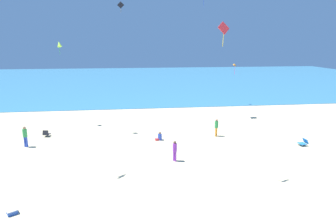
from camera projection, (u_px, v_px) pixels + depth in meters
ground_plane at (164, 143)px, 23.89m from camera, size 120.00×120.00×0.00m
ocean_water at (143, 79)px, 65.42m from camera, size 120.00×60.00×0.05m
beach_chair_mid_beach at (304, 142)px, 23.33m from camera, size 0.74×0.65×0.57m
beach_chair_near_camera at (46, 134)px, 25.51m from camera, size 0.59×0.67×0.61m
cooler_box at (12, 212)px, 14.02m from camera, size 0.61×0.59×0.24m
person_1 at (216, 126)px, 25.52m from camera, size 0.43×0.43×1.56m
person_2 at (175, 149)px, 20.13m from camera, size 0.41×0.41×1.47m
person_3 at (25, 135)px, 22.84m from camera, size 0.45×0.45×1.69m
person_4 at (159, 137)px, 24.63m from camera, size 0.64×0.45×0.73m
kite_orange at (235, 65)px, 37.73m from camera, size 0.65×0.65×1.43m
kite_lime at (59, 44)px, 27.64m from camera, size 0.67×0.70×1.28m
kite_black at (121, 5)px, 31.83m from camera, size 0.77×0.22×1.13m
kite_red at (224, 29)px, 15.80m from camera, size 0.74×0.34×1.35m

